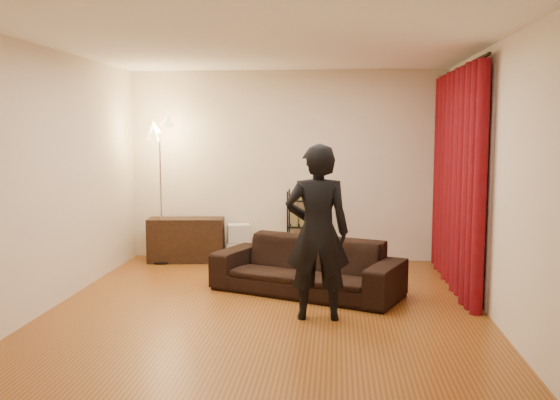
# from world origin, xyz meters

# --- Properties ---
(floor) EXTENTS (5.00, 5.00, 0.00)m
(floor) POSITION_xyz_m (0.00, 0.00, 0.00)
(floor) COLOR brown
(floor) RESTS_ON ground
(ceiling) EXTENTS (5.00, 5.00, 0.00)m
(ceiling) POSITION_xyz_m (0.00, 0.00, 2.70)
(ceiling) COLOR white
(ceiling) RESTS_ON ground
(wall_back) EXTENTS (5.00, 0.00, 5.00)m
(wall_back) POSITION_xyz_m (0.00, 2.50, 1.35)
(wall_back) COLOR beige
(wall_back) RESTS_ON ground
(wall_front) EXTENTS (5.00, 0.00, 5.00)m
(wall_front) POSITION_xyz_m (0.00, -2.50, 1.35)
(wall_front) COLOR beige
(wall_front) RESTS_ON ground
(wall_left) EXTENTS (0.00, 5.00, 5.00)m
(wall_left) POSITION_xyz_m (-2.25, 0.00, 1.35)
(wall_left) COLOR beige
(wall_left) RESTS_ON ground
(wall_right) EXTENTS (0.00, 5.00, 5.00)m
(wall_right) POSITION_xyz_m (2.25, 0.00, 1.35)
(wall_right) COLOR beige
(wall_right) RESTS_ON ground
(curtain_rod) EXTENTS (0.04, 2.65, 0.04)m
(curtain_rod) POSITION_xyz_m (2.15, 1.12, 2.58)
(curtain_rod) COLOR black
(curtain_rod) RESTS_ON wall_right
(curtain) EXTENTS (0.22, 2.65, 2.55)m
(curtain) POSITION_xyz_m (2.13, 1.12, 1.28)
(curtain) COLOR #620609
(curtain) RESTS_ON ground
(sofa) EXTENTS (2.29, 1.60, 0.62)m
(sofa) POSITION_xyz_m (0.38, 0.56, 0.31)
(sofa) COLOR black
(sofa) RESTS_ON ground
(person) EXTENTS (0.65, 0.45, 1.73)m
(person) POSITION_xyz_m (0.53, -0.39, 0.86)
(person) COLOR black
(person) RESTS_ON ground
(media_cabinet) EXTENTS (1.10, 0.50, 0.62)m
(media_cabinet) POSITION_xyz_m (-1.41, 2.15, 0.31)
(media_cabinet) COLOR black
(media_cabinet) RESTS_ON ground
(storage_boxes) EXTENTS (0.36, 0.31, 0.52)m
(storage_boxes) POSITION_xyz_m (-0.69, 2.31, 0.26)
(storage_boxes) COLOR beige
(storage_boxes) RESTS_ON ground
(wire_shelf) EXTENTS (0.50, 0.38, 1.02)m
(wire_shelf) POSITION_xyz_m (0.27, 2.28, 0.51)
(wire_shelf) COLOR black
(wire_shelf) RESTS_ON ground
(floor_lamp) EXTENTS (0.45, 0.45, 2.01)m
(floor_lamp) POSITION_xyz_m (-1.73, 2.03, 1.00)
(floor_lamp) COLOR silver
(floor_lamp) RESTS_ON ground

